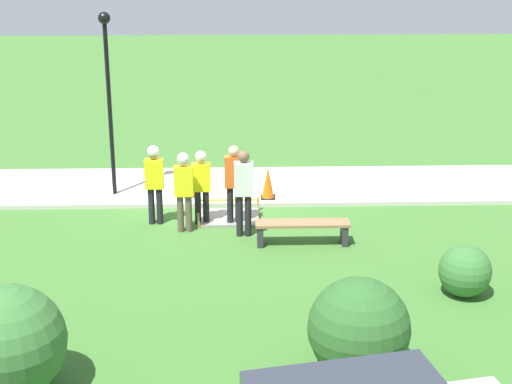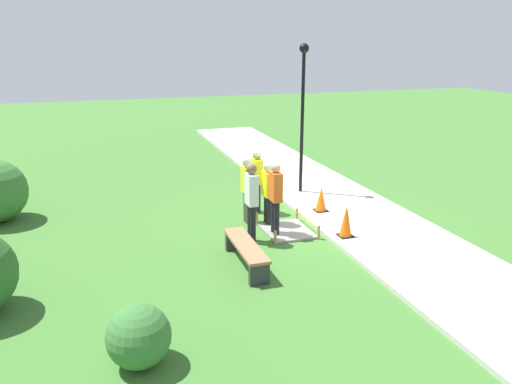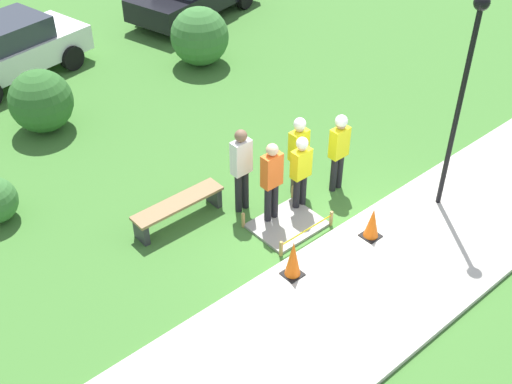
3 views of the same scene
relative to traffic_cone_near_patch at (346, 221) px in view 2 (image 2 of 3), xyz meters
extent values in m
plane|color=#3D702D|center=(1.30, 0.37, -0.48)|extent=(60.00, 60.00, 0.00)
cube|color=#BCB7AD|center=(1.30, -1.06, -0.43)|extent=(28.00, 2.87, 0.10)
cube|color=gray|center=(0.92, 1.12, -0.45)|extent=(1.34, 1.09, 0.06)
cube|color=tan|center=(0.25, 0.57, -0.31)|extent=(0.05, 0.05, 0.34)
cube|color=tan|center=(1.59, 0.57, -0.31)|extent=(0.05, 0.05, 0.34)
cube|color=tan|center=(0.25, 1.66, -0.31)|extent=(0.05, 0.05, 0.34)
cube|color=tan|center=(1.59, 1.66, -0.31)|extent=(0.05, 0.05, 0.34)
cube|color=yellow|center=(0.92, 0.57, -0.22)|extent=(1.34, 0.00, 0.04)
cube|color=black|center=(0.00, 0.00, -0.37)|extent=(0.34, 0.34, 0.02)
cone|color=orange|center=(0.00, 0.00, 0.02)|extent=(0.29, 0.29, 0.75)
cube|color=black|center=(1.84, -0.23, -0.37)|extent=(0.34, 0.34, 0.02)
cone|color=orange|center=(1.84, -0.23, -0.04)|extent=(0.29, 0.29, 0.64)
cube|color=#2D2D33|center=(-1.47, 2.63, -0.26)|extent=(0.12, 0.40, 0.43)
cube|color=#2D2D33|center=(0.27, 2.63, -0.26)|extent=(0.12, 0.40, 0.43)
cube|color=olive|center=(-0.60, 2.63, -0.02)|extent=(1.94, 0.44, 0.06)
cylinder|color=brown|center=(1.78, 1.83, -0.07)|extent=(0.14, 0.14, 0.82)
cylinder|color=brown|center=(1.96, 1.83, -0.07)|extent=(0.14, 0.14, 0.82)
cube|color=yellow|center=(1.87, 1.83, 0.66)|extent=(0.40, 0.22, 0.65)
sphere|color=tan|center=(1.87, 1.83, 1.09)|extent=(0.22, 0.22, 0.22)
sphere|color=white|center=(1.87, 1.83, 1.16)|extent=(0.25, 0.25, 0.25)
cylinder|color=black|center=(2.45, 1.35, -0.07)|extent=(0.14, 0.14, 0.83)
cylinder|color=black|center=(2.63, 1.35, -0.07)|extent=(0.14, 0.14, 0.83)
cube|color=yellow|center=(2.54, 1.35, 0.67)|extent=(0.40, 0.22, 0.66)
sphere|color=#A37A5B|center=(2.54, 1.35, 1.11)|extent=(0.22, 0.22, 0.22)
sphere|color=white|center=(2.54, 1.35, 1.18)|extent=(0.26, 0.26, 0.26)
cylinder|color=black|center=(1.42, 1.40, -0.09)|extent=(0.14, 0.14, 0.78)
cylinder|color=black|center=(1.60, 1.40, -0.09)|extent=(0.14, 0.14, 0.78)
cube|color=yellow|center=(1.51, 1.40, 0.60)|extent=(0.40, 0.22, 0.61)
sphere|color=tan|center=(1.51, 1.40, 1.01)|extent=(0.21, 0.21, 0.21)
sphere|color=white|center=(1.51, 1.40, 1.07)|extent=(0.24, 0.24, 0.24)
cylinder|color=black|center=(0.71, 1.46, -0.04)|extent=(0.14, 0.14, 0.87)
cylinder|color=black|center=(0.89, 1.46, -0.04)|extent=(0.14, 0.14, 0.87)
cube|color=#E55B1E|center=(0.80, 1.46, 0.74)|extent=(0.40, 0.22, 0.69)
sphere|color=tan|center=(0.80, 1.46, 1.20)|extent=(0.24, 0.24, 0.24)
cylinder|color=black|center=(0.51, 2.12, -0.03)|extent=(0.14, 0.14, 0.91)
cylinder|color=black|center=(0.69, 2.12, -0.03)|extent=(0.14, 0.14, 0.91)
cube|color=silver|center=(0.60, 2.12, 0.79)|extent=(0.40, 0.22, 0.72)
sphere|color=brown|center=(0.60, 2.12, 1.27)|extent=(0.25, 0.25, 0.25)
cylinder|color=black|center=(3.69, -0.43, 1.66)|extent=(0.10, 0.10, 4.08)
sphere|color=black|center=(3.69, -0.43, 3.80)|extent=(0.28, 0.28, 0.28)
sphere|color=#387033|center=(-3.28, 5.05, -0.01)|extent=(0.94, 0.94, 0.94)
camera|label=1|loc=(0.79, 17.61, 5.82)|focal=55.00mm
camera|label=2|loc=(-9.68, 5.39, 4.03)|focal=35.00mm
camera|label=3|loc=(-5.84, -5.74, 7.75)|focal=45.00mm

